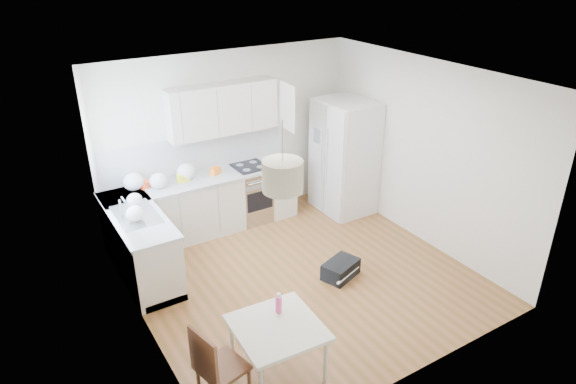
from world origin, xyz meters
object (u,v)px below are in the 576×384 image
object	(u,v)px
gym_bag	(341,269)
refrigerator	(345,157)
dining_chair	(223,365)
dining_table	(277,332)

from	to	relation	value
gym_bag	refrigerator	bearing A→B (deg)	32.64
dining_chair	refrigerator	bearing A→B (deg)	25.02
dining_chair	gym_bag	size ratio (longest dim) A/B	1.93
refrigerator	dining_table	xyz separation A→B (m)	(-2.91, -2.72, -0.35)
refrigerator	dining_table	bearing A→B (deg)	-137.11
refrigerator	dining_chair	world-z (taller)	refrigerator
refrigerator	gym_bag	world-z (taller)	refrigerator
gym_bag	dining_table	bearing A→B (deg)	-165.31
dining_table	gym_bag	size ratio (longest dim) A/B	1.78
refrigerator	gym_bag	xyz separation A→B (m)	(-1.27, -1.62, -0.82)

